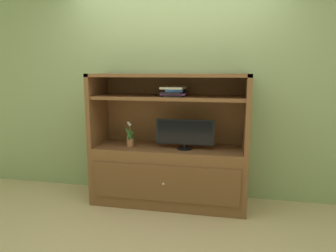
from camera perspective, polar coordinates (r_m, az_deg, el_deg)
name	(u,v)px	position (r m, az deg, el deg)	size (l,w,h in m)	color
ground_plane	(161,217)	(3.36, -1.24, -16.55)	(8.00, 8.00, 0.00)	tan
painted_rear_wall	(175,80)	(3.74, 1.24, 8.48)	(6.00, 0.10, 2.80)	#8C9E6B
media_console	(169,162)	(3.55, 0.18, -6.65)	(1.74, 0.59, 1.48)	brown
tv_monitor	(185,133)	(3.36, 3.12, -1.33)	(0.64, 0.16, 0.33)	black
potted_plant	(130,141)	(3.53, -7.03, -2.74)	(0.09, 0.12, 0.29)	#B26642
magazine_stack	(175,91)	(3.38, 1.22, 6.46)	(0.27, 0.36, 0.10)	black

